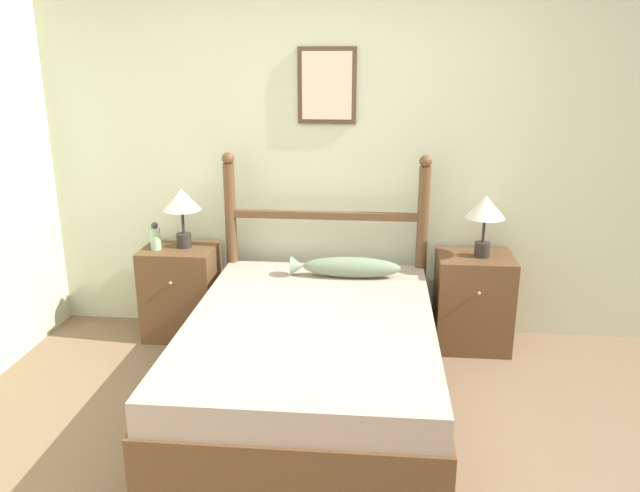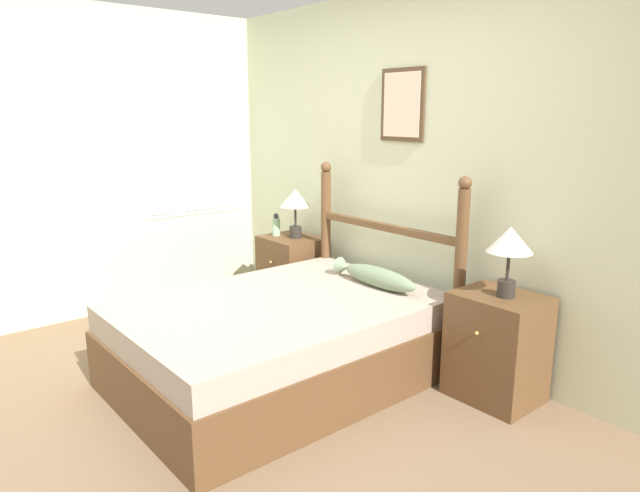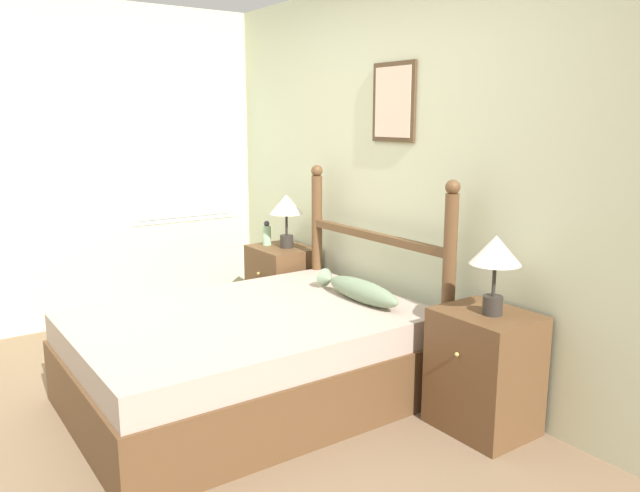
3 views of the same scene
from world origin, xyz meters
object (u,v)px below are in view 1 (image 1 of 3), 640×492
Objects in this scene: nightstand_left at (182,291)px; fish_pillow at (346,267)px; table_lamp_left at (182,203)px; nightstand_right at (473,301)px; table_lamp_right at (485,211)px; bottle at (155,237)px; bed at (311,362)px.

nightstand_left is 0.90× the size of fish_pillow.
nightstand_right is at bearing -0.56° from table_lamp_left.
table_lamp_right reaches higher than nightstand_left.
bottle reaches higher than fish_pillow.
fish_pillow is at bearing -5.05° from bottle.
bed is 1.54m from table_lamp_right.
nightstand_left is at bearing 21.79° from bottle.
nightstand_right is 1.57× the size of table_lamp_right.
table_lamp_right is (2.05, -0.03, 0.00)m from table_lamp_left.
table_lamp_left reaches higher than nightstand_left.
bed is 1.34m from nightstand_right.
nightstand_right is 3.35× the size of bottle.
nightstand_right is at bearing 11.34° from fish_pillow.
bottle is (-1.17, 0.81, 0.48)m from bed.
table_lamp_left is at bearing 28.10° from nightstand_left.
nightstand_left is 1.57× the size of table_lamp_right.
bottle is at bearing -156.85° from table_lamp_left.
fish_pillow is (-0.86, -0.17, 0.28)m from nightstand_right.
table_lamp_left reaches higher than bed.
table_lamp_right is 2.24m from bottle.
nightstand_left is at bearing 180.00° from nightstand_right.
table_lamp_right is at bearing 1.27° from bottle.
fish_pillow reaches higher than nightstand_left.
nightstand_left is 1.57× the size of table_lamp_left.
bottle reaches higher than nightstand_left.
table_lamp_right is (1.06, 0.86, 0.70)m from bed.
bed is 10.09× the size of bottle.
nightstand_right is (1.03, 0.87, 0.06)m from bed.
bed is at bearing -139.84° from nightstand_right.
table_lamp_left is 2.05m from table_lamp_right.
table_lamp_right is at bearing -11.01° from nightstand_right.
fish_pillow is (1.33, -0.12, -0.14)m from bottle.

